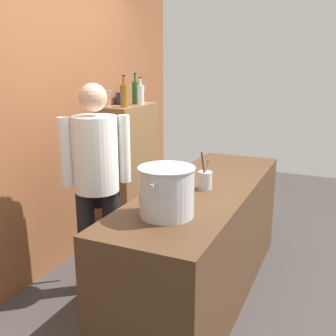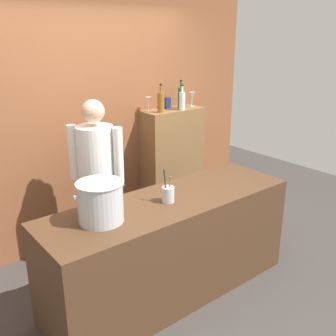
{
  "view_description": "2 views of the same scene",
  "coord_description": "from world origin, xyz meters",
  "px_view_note": "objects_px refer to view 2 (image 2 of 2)",
  "views": [
    {
      "loc": [
        -2.72,
        -0.92,
        1.81
      ],
      "look_at": [
        0.08,
        0.33,
        0.99
      ],
      "focal_mm": 42.84,
      "sensor_mm": 36.0,
      "label": 1
    },
    {
      "loc": [
        -1.88,
        -2.3,
        2.22
      ],
      "look_at": [
        0.29,
        0.39,
        1.01
      ],
      "focal_mm": 41.63,
      "sensor_mm": 36.0,
      "label": 2
    }
  ],
  "objects_px": {
    "utensil_crock": "(168,194)",
    "stockpot_large": "(100,202)",
    "wine_bottle_clear": "(182,101)",
    "wine_glass_short": "(192,96)",
    "wine_bottle_amber": "(161,102)",
    "spice_tin_navy": "(167,103)",
    "wine_glass_wide": "(149,101)",
    "wine_bottle_green": "(181,97)",
    "chef": "(97,173)"
  },
  "relations": [
    {
      "from": "wine_bottle_green",
      "to": "stockpot_large",
      "type": "bearing_deg",
      "value": -146.5
    },
    {
      "from": "wine_bottle_clear",
      "to": "wine_glass_short",
      "type": "bearing_deg",
      "value": 21.67
    },
    {
      "from": "stockpot_large",
      "to": "wine_glass_short",
      "type": "distance_m",
      "value": 2.29
    },
    {
      "from": "wine_glass_wide",
      "to": "spice_tin_navy",
      "type": "relative_size",
      "value": 1.28
    },
    {
      "from": "chef",
      "to": "utensil_crock",
      "type": "bearing_deg",
      "value": 155.46
    },
    {
      "from": "wine_bottle_amber",
      "to": "spice_tin_navy",
      "type": "relative_size",
      "value": 2.45
    },
    {
      "from": "utensil_crock",
      "to": "stockpot_large",
      "type": "bearing_deg",
      "value": 176.29
    },
    {
      "from": "wine_bottle_amber",
      "to": "wine_bottle_green",
      "type": "height_order",
      "value": "wine_bottle_green"
    },
    {
      "from": "wine_glass_short",
      "to": "wine_bottle_amber",
      "type": "bearing_deg",
      "value": -173.46
    },
    {
      "from": "stockpot_large",
      "to": "wine_bottle_green",
      "type": "bearing_deg",
      "value": 33.5
    },
    {
      "from": "wine_bottle_amber",
      "to": "wine_glass_short",
      "type": "bearing_deg",
      "value": 6.54
    },
    {
      "from": "stockpot_large",
      "to": "spice_tin_navy",
      "type": "xyz_separation_m",
      "value": [
        1.62,
        1.26,
        0.38
      ]
    },
    {
      "from": "utensil_crock",
      "to": "spice_tin_navy",
      "type": "bearing_deg",
      "value": 51.81
    },
    {
      "from": "stockpot_large",
      "to": "wine_bottle_clear",
      "type": "bearing_deg",
      "value": 32.19
    },
    {
      "from": "wine_bottle_clear",
      "to": "wine_glass_wide",
      "type": "bearing_deg",
      "value": 155.95
    },
    {
      "from": "wine_bottle_amber",
      "to": "wine_bottle_clear",
      "type": "xyz_separation_m",
      "value": [
        0.28,
        -0.03,
        -0.01
      ]
    },
    {
      "from": "wine_bottle_amber",
      "to": "wine_bottle_green",
      "type": "distance_m",
      "value": 0.35
    },
    {
      "from": "wine_glass_wide",
      "to": "wine_bottle_clear",
      "type": "bearing_deg",
      "value": -24.05
    },
    {
      "from": "wine_bottle_green",
      "to": "chef",
      "type": "bearing_deg",
      "value": -163.91
    },
    {
      "from": "utensil_crock",
      "to": "wine_glass_wide",
      "type": "xyz_separation_m",
      "value": [
        0.73,
        1.26,
        0.51
      ]
    },
    {
      "from": "wine_bottle_amber",
      "to": "spice_tin_navy",
      "type": "height_order",
      "value": "wine_bottle_amber"
    },
    {
      "from": "spice_tin_navy",
      "to": "wine_bottle_green",
      "type": "bearing_deg",
      "value": -38.25
    },
    {
      "from": "wine_bottle_amber",
      "to": "wine_glass_short",
      "type": "xyz_separation_m",
      "value": [
        0.52,
        0.06,
        0.01
      ]
    },
    {
      "from": "stockpot_large",
      "to": "utensil_crock",
      "type": "relative_size",
      "value": 1.43
    },
    {
      "from": "wine_glass_short",
      "to": "spice_tin_navy",
      "type": "xyz_separation_m",
      "value": [
        -0.3,
        0.11,
        -0.06
      ]
    },
    {
      "from": "utensil_crock",
      "to": "wine_bottle_clear",
      "type": "distance_m",
      "value": 1.63
    },
    {
      "from": "utensil_crock",
      "to": "wine_bottle_green",
      "type": "relative_size",
      "value": 0.86
    },
    {
      "from": "utensil_crock",
      "to": "wine_glass_short",
      "type": "distance_m",
      "value": 1.86
    },
    {
      "from": "utensil_crock",
      "to": "spice_tin_navy",
      "type": "relative_size",
      "value": 2.18
    },
    {
      "from": "wine_bottle_amber",
      "to": "wine_bottle_clear",
      "type": "height_order",
      "value": "wine_bottle_amber"
    },
    {
      "from": "wine_bottle_clear",
      "to": "wine_glass_short",
      "type": "height_order",
      "value": "wine_bottle_clear"
    },
    {
      "from": "utensil_crock",
      "to": "wine_glass_wide",
      "type": "distance_m",
      "value": 1.55
    },
    {
      "from": "stockpot_large",
      "to": "wine_glass_short",
      "type": "relative_size",
      "value": 2.31
    },
    {
      "from": "wine_bottle_green",
      "to": "spice_tin_navy",
      "type": "bearing_deg",
      "value": 141.75
    },
    {
      "from": "wine_bottle_clear",
      "to": "spice_tin_navy",
      "type": "distance_m",
      "value": 0.22
    },
    {
      "from": "spice_tin_navy",
      "to": "utensil_crock",
      "type": "bearing_deg",
      "value": -128.19
    },
    {
      "from": "stockpot_large",
      "to": "wine_bottle_green",
      "type": "height_order",
      "value": "wine_bottle_green"
    },
    {
      "from": "wine_glass_short",
      "to": "wine_bottle_clear",
      "type": "bearing_deg",
      "value": -158.33
    },
    {
      "from": "stockpot_large",
      "to": "wine_glass_wide",
      "type": "relative_size",
      "value": 2.43
    },
    {
      "from": "wine_glass_short",
      "to": "spice_tin_navy",
      "type": "height_order",
      "value": "wine_glass_short"
    },
    {
      "from": "wine_glass_short",
      "to": "stockpot_large",
      "type": "bearing_deg",
      "value": -148.99
    },
    {
      "from": "stockpot_large",
      "to": "wine_glass_wide",
      "type": "height_order",
      "value": "wine_glass_wide"
    },
    {
      "from": "stockpot_large",
      "to": "wine_glass_short",
      "type": "height_order",
      "value": "wine_glass_short"
    },
    {
      "from": "wine_bottle_green",
      "to": "wine_glass_wide",
      "type": "height_order",
      "value": "wine_bottle_green"
    },
    {
      "from": "wine_bottle_clear",
      "to": "wine_bottle_green",
      "type": "xyz_separation_m",
      "value": [
        0.06,
        0.1,
        0.02
      ]
    },
    {
      "from": "wine_bottle_green",
      "to": "spice_tin_navy",
      "type": "xyz_separation_m",
      "value": [
        -0.13,
        0.1,
        -0.06
      ]
    },
    {
      "from": "wine_bottle_clear",
      "to": "spice_tin_navy",
      "type": "xyz_separation_m",
      "value": [
        -0.07,
        0.2,
        -0.04
      ]
    },
    {
      "from": "chef",
      "to": "wine_glass_wide",
      "type": "relative_size",
      "value": 10.0
    },
    {
      "from": "stockpot_large",
      "to": "wine_glass_wide",
      "type": "bearing_deg",
      "value": 42.59
    },
    {
      "from": "wine_bottle_amber",
      "to": "utensil_crock",
      "type": "bearing_deg",
      "value": -125.53
    }
  ]
}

